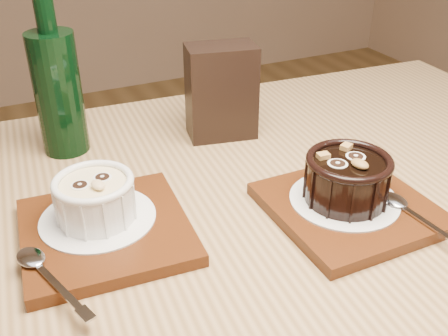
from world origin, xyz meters
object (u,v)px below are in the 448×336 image
(table, at_px, (229,285))
(ramekin_white, at_px, (95,197))
(tray_left, at_px, (106,231))
(tray_right, at_px, (349,208))
(green_bottle, at_px, (58,89))
(condiment_stand, at_px, (221,92))
(ramekin_dark, at_px, (347,177))

(table, height_order, ramekin_white, ramekin_white)
(tray_left, relative_size, tray_right, 1.00)
(ramekin_white, height_order, green_bottle, green_bottle)
(tray_left, distance_m, green_bottle, 0.25)
(tray_right, bearing_deg, ramekin_white, 161.02)
(tray_left, relative_size, condiment_stand, 1.29)
(green_bottle, bearing_deg, tray_left, -90.38)
(tray_right, height_order, ramekin_dark, ramekin_dark)
(ramekin_white, distance_m, condiment_stand, 0.28)
(ramekin_dark, distance_m, green_bottle, 0.41)
(ramekin_white, xyz_separation_m, tray_right, (0.28, -0.10, -0.04))
(table, distance_m, ramekin_white, 0.20)
(tray_right, distance_m, condiment_stand, 0.27)
(ramekin_dark, bearing_deg, tray_left, 155.12)
(tray_left, relative_size, ramekin_dark, 1.80)
(tray_right, relative_size, green_bottle, 0.74)
(table, bearing_deg, condiment_stand, 67.03)
(table, distance_m, ramekin_dark, 0.20)
(tray_right, relative_size, condiment_stand, 1.29)
(ramekin_white, bearing_deg, tray_left, -90.00)
(condiment_stand, xyz_separation_m, green_bottle, (-0.22, 0.05, 0.02))
(ramekin_white, distance_m, green_bottle, 0.22)
(ramekin_white, distance_m, ramekin_dark, 0.29)
(tray_right, distance_m, ramekin_dark, 0.04)
(ramekin_white, height_order, ramekin_dark, ramekin_dark)
(ramekin_dark, bearing_deg, tray_right, -73.82)
(condiment_stand, distance_m, green_bottle, 0.23)
(ramekin_white, relative_size, green_bottle, 0.37)
(table, xyz_separation_m, ramekin_white, (-0.14, 0.06, 0.14))
(tray_left, xyz_separation_m, green_bottle, (0.00, 0.23, 0.09))
(tray_left, bearing_deg, ramekin_white, 102.54)
(condiment_stand, bearing_deg, ramekin_white, -145.01)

